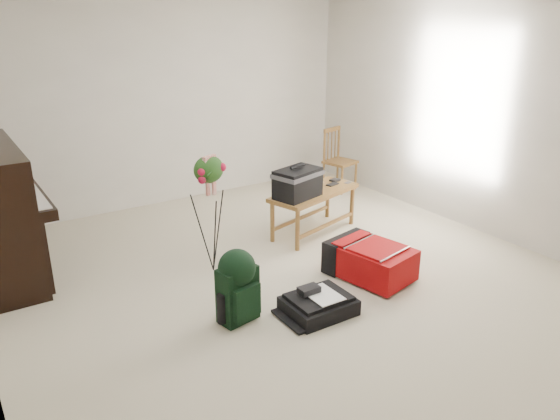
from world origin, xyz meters
TOP-DOWN VIEW (x-y plane):
  - floor at (0.00, 0.00)m, footprint 5.00×5.50m
  - wall_back at (0.00, 2.75)m, footprint 5.00×0.04m
  - wall_right at (2.50, 0.00)m, footprint 0.04×5.50m
  - bench at (0.69, 0.84)m, footprint 1.18×0.71m
  - dining_chair at (2.11, 1.92)m, footprint 0.45×0.45m
  - red_suitcase at (0.67, -0.27)m, footprint 0.65×0.85m
  - black_duffel at (-0.12, -0.58)m, footprint 0.55×0.45m
  - green_backpack at (-0.73, -0.31)m, footprint 0.34×0.31m
  - flower_stand at (-0.49, 0.61)m, footprint 0.48×0.48m

SIDE VIEW (x-z plane):
  - floor at x=0.00m, z-range -0.01..0.01m
  - black_duffel at x=-0.12m, z-range -0.03..0.20m
  - red_suitcase at x=0.67m, z-range 0.01..0.33m
  - green_backpack at x=-0.73m, z-range 0.03..0.65m
  - dining_chair at x=2.11m, z-range -0.01..0.84m
  - flower_stand at x=-0.49m, z-range -0.01..1.16m
  - bench at x=0.69m, z-range 0.17..1.02m
  - wall_back at x=0.00m, z-range 0.00..2.50m
  - wall_right at x=2.50m, z-range 0.00..2.50m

